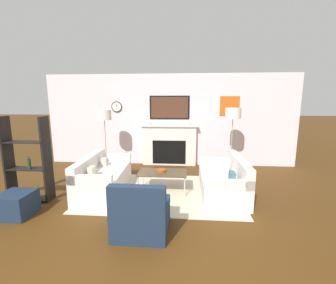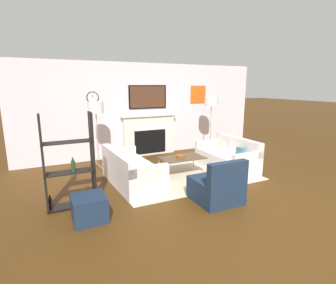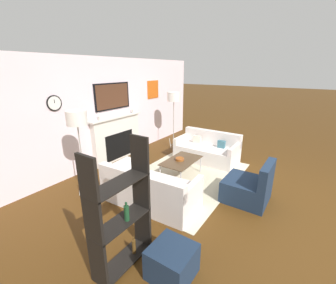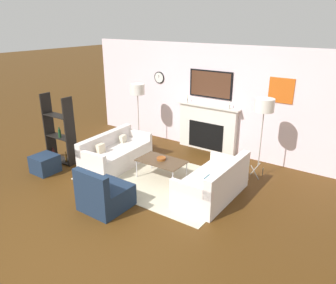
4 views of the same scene
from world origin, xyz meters
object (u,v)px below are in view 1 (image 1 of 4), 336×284
at_px(armchair, 142,215).
at_px(coffee_table, 162,173).
at_px(shelf_unit, 28,163).
at_px(floor_lamp_right, 233,114).
at_px(couch_right, 224,182).
at_px(floor_lamp_left, 104,116).
at_px(decorative_bowl, 161,170).
at_px(couch_left, 103,178).
at_px(ottoman, 17,204).

bearing_deg(armchair, coffee_table, 84.69).
bearing_deg(shelf_unit, floor_lamp_right, 24.32).
bearing_deg(couch_right, floor_lamp_right, 73.84).
distance_m(coffee_table, floor_lamp_left, 2.40).
bearing_deg(decorative_bowl, couch_right, -4.26).
bearing_deg(coffee_table, shelf_unit, -166.15).
height_order(coffee_table, floor_lamp_right, floor_lamp_right).
distance_m(couch_left, couch_right, 2.57).
distance_m(shelf_unit, ottoman, 0.85).
bearing_deg(ottoman, armchair, -8.36).
bearing_deg(decorative_bowl, ottoman, -151.10).
bearing_deg(couch_right, floor_lamp_left, 155.63).
distance_m(couch_right, coffee_table, 1.30).
bearing_deg(couch_left, ottoman, -131.93).
distance_m(couch_left, shelf_unit, 1.44).
xyz_separation_m(coffee_table, decorative_bowl, (-0.02, 0.03, 0.06)).
xyz_separation_m(floor_lamp_right, shelf_unit, (-4.21, -1.90, -0.84)).
bearing_deg(shelf_unit, ottoman, -72.77).
height_order(couch_right, shelf_unit, shelf_unit).
relative_size(coffee_table, shelf_unit, 0.63).
height_order(couch_left, floor_lamp_left, floor_lamp_left).
xyz_separation_m(floor_lamp_left, ottoman, (-0.66, -2.52, -1.32)).
bearing_deg(decorative_bowl, coffee_table, -51.08).
distance_m(floor_lamp_left, floor_lamp_right, 3.36).
relative_size(decorative_bowl, ottoman, 0.40).
xyz_separation_m(coffee_table, ottoman, (-2.34, -1.25, -0.19)).
distance_m(armchair, floor_lamp_left, 3.47).
bearing_deg(armchair, decorative_bowl, 85.68).
distance_m(couch_right, floor_lamp_left, 3.49).
xyz_separation_m(decorative_bowl, floor_lamp_left, (-1.66, 1.25, 1.07)).
distance_m(couch_right, armchair, 2.08).
bearing_deg(floor_lamp_left, floor_lamp_right, 0.00).
relative_size(couch_right, shelf_unit, 1.01).
distance_m(floor_lamp_left, ottoman, 2.92).
bearing_deg(floor_lamp_left, ottoman, -104.56).
bearing_deg(coffee_table, ottoman, -151.94).
relative_size(coffee_table, ottoman, 2.03).
height_order(couch_left, armchair, armchair).
bearing_deg(ottoman, coffee_table, 28.06).
distance_m(decorative_bowl, floor_lamp_left, 2.33).
distance_m(couch_right, floor_lamp_right, 1.92).
bearing_deg(decorative_bowl, armchair, -94.32).
distance_m(decorative_bowl, shelf_unit, 2.61).
bearing_deg(shelf_unit, decorative_bowl, 14.64).
height_order(couch_left, floor_lamp_right, floor_lamp_right).
height_order(coffee_table, decorative_bowl, decorative_bowl).
xyz_separation_m(couch_left, coffee_table, (1.28, 0.07, 0.11)).
bearing_deg(coffee_table, decorative_bowl, 128.92).
height_order(couch_left, decorative_bowl, couch_left).
height_order(shelf_unit, ottoman, shelf_unit).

